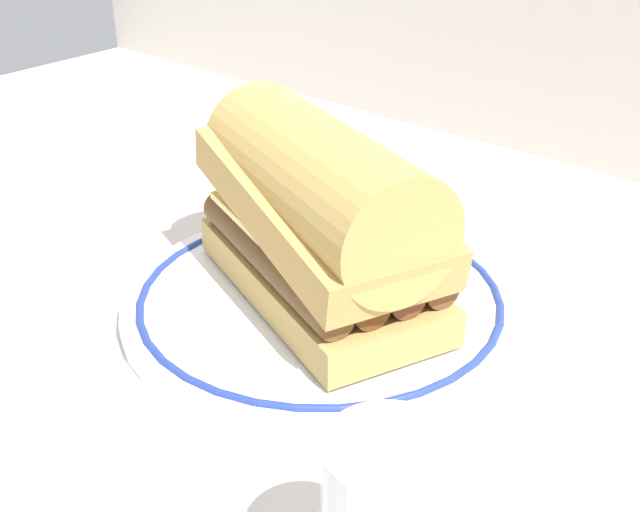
% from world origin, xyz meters
% --- Properties ---
extents(ground_plane, '(1.50, 1.50, 0.00)m').
position_xyz_m(ground_plane, '(0.00, 0.00, 0.00)').
color(ground_plane, beige).
extents(plate, '(0.29, 0.29, 0.01)m').
position_xyz_m(plate, '(-0.02, 0.04, 0.01)').
color(plate, white).
rests_on(plate, ground_plane).
extents(sausage_sandwich, '(0.23, 0.17, 0.13)m').
position_xyz_m(sausage_sandwich, '(-0.02, 0.04, 0.08)').
color(sausage_sandwich, tan).
rests_on(sausage_sandwich, plate).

